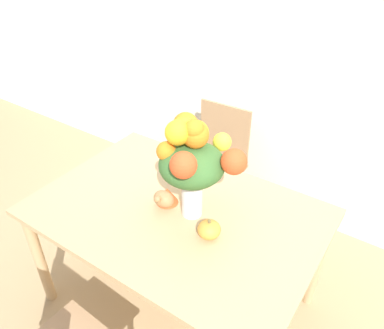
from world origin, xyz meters
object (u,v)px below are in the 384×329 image
(pumpkin, at_px, (209,229))
(turkey_figurine, at_px, (166,197))
(flower_vase, at_px, (193,158))
(dining_chair_near_window, at_px, (215,164))

(pumpkin, distance_m, turkey_figurine, 0.32)
(turkey_figurine, bearing_deg, flower_vase, 7.73)
(pumpkin, height_order, turkey_figurine, pumpkin)
(flower_vase, bearing_deg, turkey_figurine, -172.27)
(turkey_figurine, xyz_separation_m, dining_chair_near_window, (-0.18, 0.81, -0.31))
(pumpkin, relative_size, turkey_figurine, 0.72)
(flower_vase, xyz_separation_m, pumpkin, (0.16, -0.10, -0.29))
(flower_vase, height_order, turkey_figurine, flower_vase)
(flower_vase, relative_size, pumpkin, 4.80)
(pumpkin, bearing_deg, dining_chair_near_window, 119.00)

